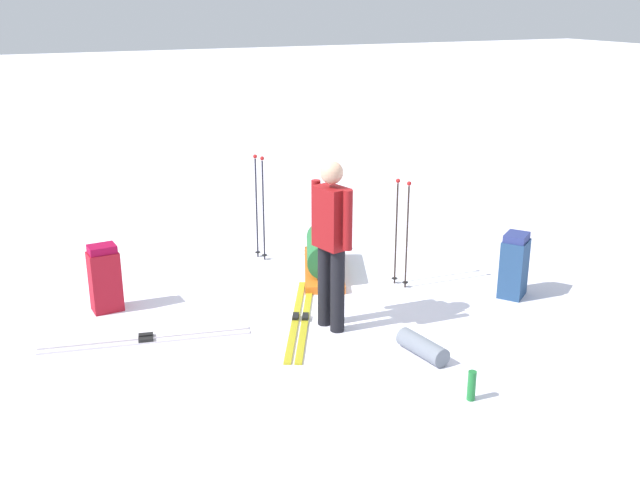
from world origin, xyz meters
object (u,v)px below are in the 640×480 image
ski_poles_planted_near (402,228)px  ski_pair_near (146,339)px  backpack_large_dark (514,266)px  ski_poles_planted_far (260,202)px  skier_standing (331,237)px  ski_pair_far (300,318)px  backpack_bright (105,279)px  sleeping_mat_rolled (422,347)px  thermos_bottle (472,386)px  gear_sled (324,255)px

ski_poles_planted_near → ski_pair_near: bearing=-85.8°
backpack_large_dark → ski_poles_planted_near: bearing=-128.5°
ski_pair_near → ski_poles_planted_far: size_ratio=1.50×
skier_standing → backpack_large_dark: 2.26m
ski_pair_near → ski_pair_far: (0.17, 1.55, 0.00)m
backpack_large_dark → backpack_bright: same height
ski_pair_far → skier_standing: bearing=35.2°
ski_poles_planted_far → ski_pair_far: bearing=-8.0°
ski_poles_planted_near → backpack_bright: bearing=-102.1°
ski_poles_planted_far → backpack_large_dark: bearing=42.6°
ski_pair_far → backpack_bright: bearing=-121.2°
sleeping_mat_rolled → ski_pair_far: bearing=-149.3°
ski_poles_planted_near → ski_poles_planted_far: (-1.52, -1.14, 0.04)m
backpack_bright → sleeping_mat_rolled: bearing=47.5°
ski_pair_near → thermos_bottle: bearing=45.3°
backpack_bright → ski_poles_planted_near: 3.26m
ski_poles_planted_near → thermos_bottle: 2.58m
backpack_large_dark → ski_poles_planted_far: size_ratio=0.55×
ski_poles_planted_far → sleeping_mat_rolled: 3.20m
skier_standing → ski_pair_far: bearing=-144.8°
skier_standing → ski_poles_planted_far: skier_standing is taller
backpack_large_dark → thermos_bottle: (1.63, -1.71, -0.22)m
gear_sled → ski_pair_far: bearing=-34.7°
backpack_large_dark → sleeping_mat_rolled: backpack_large_dark is taller
backpack_bright → ski_poles_planted_near: bearing=77.9°
backpack_bright → sleeping_mat_rolled: size_ratio=1.31×
skier_standing → ski_pair_near: 2.04m
skier_standing → backpack_bright: skier_standing is taller
ski_pair_near → thermos_bottle: size_ratio=7.66×
gear_sled → backpack_bright: bearing=-88.7°
backpack_bright → ski_poles_planted_near: size_ratio=0.58×
backpack_bright → ski_poles_planted_far: size_ratio=0.54×
ski_poles_planted_near → gear_sled: ski_poles_planted_near is taller
ski_pair_near → ski_poles_planted_far: bearing=133.8°
sleeping_mat_rolled → skier_standing: bearing=-150.8°
skier_standing → ski_poles_planted_near: size_ratio=1.36×
skier_standing → ski_poles_planted_near: bearing=119.6°
gear_sled → thermos_bottle: 3.15m
ski_pair_near → backpack_bright: bearing=-166.3°
backpack_bright → gear_sled: 2.55m
backpack_large_dark → backpack_bright: size_ratio=1.00×
ski_pair_far → gear_sled: gear_sled is taller
backpack_bright → ski_pair_far: bearing=58.8°
ski_poles_planted_near → ski_poles_planted_far: 1.90m
gear_sled → backpack_large_dark: bearing=46.6°
ski_pair_far → gear_sled: (-1.13, 0.78, 0.21)m
thermos_bottle → ski_poles_planted_far: bearing=-174.2°
ski_pair_far → thermos_bottle: (2.02, 0.67, 0.12)m
skier_standing → gear_sled: (-1.42, 0.57, -0.73)m
backpack_large_dark → gear_sled: size_ratio=0.50×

